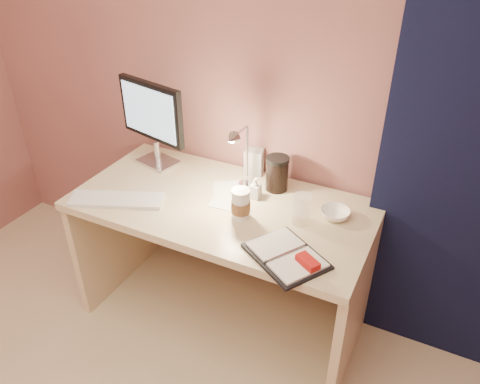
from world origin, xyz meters
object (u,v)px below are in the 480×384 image
at_px(monitor, 153,116).
at_px(desk_lamp, 240,155).
at_px(clear_cup, 301,209).
at_px(dark_jar, 277,175).
at_px(desk, 230,233).
at_px(planner, 288,256).
at_px(bowl, 335,214).
at_px(lotion_bottle, 255,188).
at_px(keyboard, 117,200).
at_px(coffee_cup, 241,204).
at_px(product_box, 254,162).

bearing_deg(monitor, desk_lamp, 4.49).
xyz_separation_m(clear_cup, dark_jar, (-0.20, 0.21, 0.01)).
height_order(desk, monitor, monitor).
height_order(monitor, planner, monitor).
distance_m(bowl, lotion_bottle, 0.39).
height_order(keyboard, desk_lamp, desk_lamp).
height_order(planner, lotion_bottle, lotion_bottle).
bearing_deg(keyboard, coffee_cup, -8.75).
distance_m(keyboard, bowl, 1.01).
bearing_deg(clear_cup, desk, 171.20).
bearing_deg(planner, bowl, 108.33).
relative_size(clear_cup, product_box, 1.02).
bearing_deg(planner, desk_lamp, 169.88).
relative_size(monitor, bowl, 3.42).
relative_size(planner, bowl, 2.94).
bearing_deg(product_box, dark_jar, -39.87).
bearing_deg(keyboard, dark_jar, 11.81).
xyz_separation_m(keyboard, bowl, (0.95, 0.32, 0.01)).
bearing_deg(clear_cup, dark_jar, 133.46).
xyz_separation_m(desk, product_box, (0.02, 0.24, 0.29)).
height_order(keyboard, coffee_cup, coffee_cup).
height_order(keyboard, lotion_bottle, lotion_bottle).
relative_size(keyboard, planner, 1.13).
relative_size(coffee_cup, bowl, 1.05).
distance_m(desk, keyboard, 0.58).
height_order(monitor, lotion_bottle, monitor).
distance_m(planner, coffee_cup, 0.35).
distance_m(desk, dark_jar, 0.38).
distance_m(product_box, desk_lamp, 0.25).
xyz_separation_m(bowl, lotion_bottle, (-0.39, -0.01, 0.03)).
height_order(desk, keyboard, keyboard).
relative_size(dark_jar, desk_lamp, 0.45).
distance_m(desk, planner, 0.58).
bearing_deg(lotion_bottle, monitor, 172.50).
bearing_deg(product_box, keyboard, -143.54).
bearing_deg(planner, coffee_cup, -178.87).
xyz_separation_m(coffee_cup, clear_cup, (0.25, 0.08, 0.00)).
relative_size(bowl, desk_lamp, 0.39).
xyz_separation_m(desk, lotion_bottle, (0.12, 0.03, 0.28)).
bearing_deg(product_box, desk_lamp, -95.25).
relative_size(clear_cup, desk_lamp, 0.41).
relative_size(coffee_cup, lotion_bottle, 1.32).
bearing_deg(bowl, monitor, 175.84).
height_order(desk, bowl, bowl).
distance_m(desk, monitor, 0.70).
bearing_deg(dark_jar, desk, -139.48).
bearing_deg(coffee_cup, keyboard, -165.70).
height_order(desk, dark_jar, dark_jar).
relative_size(bowl, lotion_bottle, 1.25).
bearing_deg(desk_lamp, bowl, 5.04).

